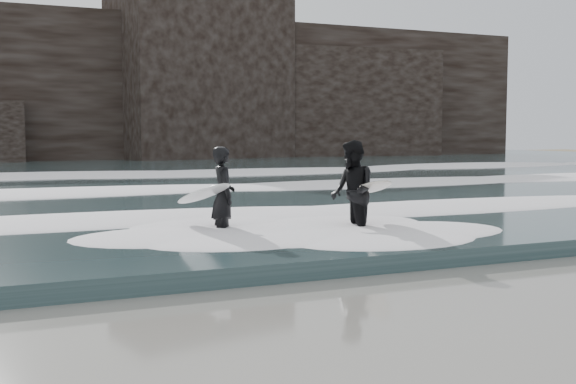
% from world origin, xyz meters
% --- Properties ---
extents(ground, '(120.00, 120.00, 0.00)m').
position_xyz_m(ground, '(0.00, 0.00, 0.00)').
color(ground, olive).
rests_on(ground, ground).
extents(sea, '(90.00, 52.00, 0.30)m').
position_xyz_m(sea, '(0.00, 29.00, 0.15)').
color(sea, '#2A3F42').
rests_on(sea, ground).
extents(headland, '(70.00, 9.00, 10.00)m').
position_xyz_m(headland, '(0.00, 46.00, 5.00)').
color(headland, black).
rests_on(headland, ground).
extents(foam_near, '(60.00, 3.20, 0.20)m').
position_xyz_m(foam_near, '(0.00, 9.00, 0.40)').
color(foam_near, white).
rests_on(foam_near, sea).
extents(foam_mid, '(60.00, 4.00, 0.24)m').
position_xyz_m(foam_mid, '(0.00, 16.00, 0.42)').
color(foam_mid, white).
rests_on(foam_mid, sea).
extents(foam_far, '(60.00, 4.80, 0.30)m').
position_xyz_m(foam_far, '(0.00, 25.00, 0.45)').
color(foam_far, white).
rests_on(foam_far, sea).
extents(surfer_left, '(1.07, 2.17, 1.87)m').
position_xyz_m(surfer_left, '(-1.93, 6.85, 0.94)').
color(surfer_left, black).
rests_on(surfer_left, ground).
extents(surfer_right, '(1.49, 2.29, 2.00)m').
position_xyz_m(surfer_right, '(0.47, 5.89, 1.00)').
color(surfer_right, black).
rests_on(surfer_right, ground).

